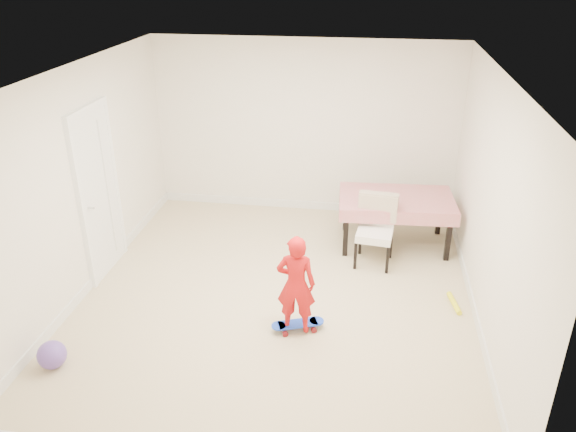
# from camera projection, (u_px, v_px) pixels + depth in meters

# --- Properties ---
(ground) EXTENTS (5.00, 5.00, 0.00)m
(ground) POSITION_uv_depth(u_px,v_px,m) (277.00, 295.00, 6.63)
(ground) COLOR #C9B58B
(ground) RESTS_ON ground
(ceiling) EXTENTS (4.50, 5.00, 0.04)m
(ceiling) POSITION_uv_depth(u_px,v_px,m) (275.00, 75.00, 5.51)
(ceiling) COLOR white
(ceiling) RESTS_ON wall_back
(wall_back) EXTENTS (4.50, 0.04, 2.60)m
(wall_back) POSITION_uv_depth(u_px,v_px,m) (304.00, 129.00, 8.28)
(wall_back) COLOR white
(wall_back) RESTS_ON ground
(wall_front) EXTENTS (4.50, 0.04, 2.60)m
(wall_front) POSITION_uv_depth(u_px,v_px,m) (216.00, 335.00, 3.85)
(wall_front) COLOR white
(wall_front) RESTS_ON ground
(wall_left) EXTENTS (0.04, 5.00, 2.60)m
(wall_left) POSITION_uv_depth(u_px,v_px,m) (83.00, 183.00, 6.37)
(wall_left) COLOR white
(wall_left) RESTS_ON ground
(wall_right) EXTENTS (0.04, 5.00, 2.60)m
(wall_right) POSITION_uv_depth(u_px,v_px,m) (490.00, 207.00, 5.77)
(wall_right) COLOR white
(wall_right) RESTS_ON ground
(door) EXTENTS (0.11, 0.94, 2.11)m
(door) POSITION_uv_depth(u_px,v_px,m) (99.00, 194.00, 6.75)
(door) COLOR white
(door) RESTS_ON ground
(baseboard_back) EXTENTS (4.50, 0.02, 0.12)m
(baseboard_back) POSITION_uv_depth(u_px,v_px,m) (303.00, 205.00, 8.82)
(baseboard_back) COLOR white
(baseboard_back) RESTS_ON ground
(baseboard_left) EXTENTS (0.02, 5.00, 0.12)m
(baseboard_left) POSITION_uv_depth(u_px,v_px,m) (98.00, 276.00, 6.90)
(baseboard_left) COLOR white
(baseboard_left) RESTS_ON ground
(baseboard_right) EXTENTS (0.02, 5.00, 0.12)m
(baseboard_right) POSITION_uv_depth(u_px,v_px,m) (473.00, 307.00, 6.30)
(baseboard_right) COLOR white
(baseboard_right) RESTS_ON ground
(dining_table) EXTENTS (1.56, 1.04, 0.71)m
(dining_table) POSITION_uv_depth(u_px,v_px,m) (395.00, 221.00, 7.63)
(dining_table) COLOR #B20916
(dining_table) RESTS_ON ground
(dining_chair) EXTENTS (0.57, 0.64, 0.91)m
(dining_chair) POSITION_uv_depth(u_px,v_px,m) (375.00, 232.00, 7.11)
(dining_chair) COLOR beige
(dining_chair) RESTS_ON ground
(skateboard) EXTENTS (0.61, 0.40, 0.09)m
(skateboard) POSITION_uv_depth(u_px,v_px,m) (298.00, 326.00, 6.01)
(skateboard) COLOR blue
(skateboard) RESTS_ON ground
(child) EXTENTS (0.41, 0.27, 1.11)m
(child) POSITION_uv_depth(u_px,v_px,m) (296.00, 287.00, 5.76)
(child) COLOR red
(child) RESTS_ON ground
(balloon) EXTENTS (0.28, 0.28, 0.28)m
(balloon) POSITION_uv_depth(u_px,v_px,m) (52.00, 355.00, 5.44)
(balloon) COLOR #6547AC
(balloon) RESTS_ON ground
(foam_toy) EXTENTS (0.13, 0.40, 0.06)m
(foam_toy) POSITION_uv_depth(u_px,v_px,m) (454.00, 303.00, 6.42)
(foam_toy) COLOR #FFFB1A
(foam_toy) RESTS_ON ground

